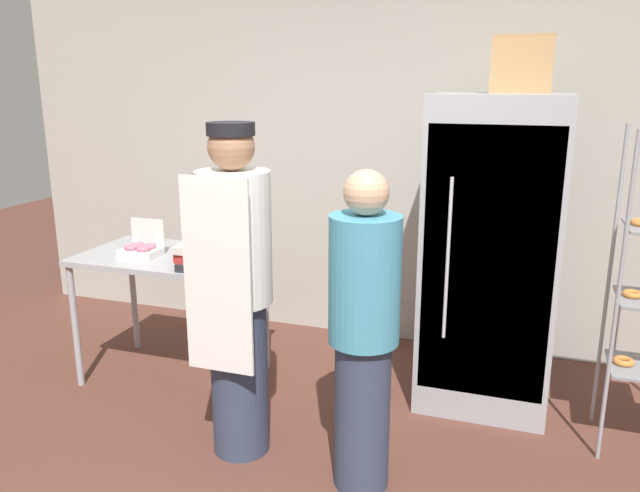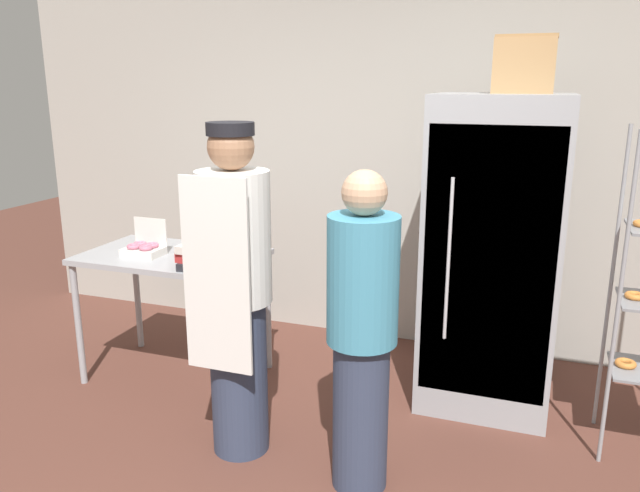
{
  "view_description": "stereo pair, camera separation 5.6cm",
  "coord_description": "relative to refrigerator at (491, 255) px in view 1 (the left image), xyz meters",
  "views": [
    {
      "loc": [
        0.94,
        -2.3,
        1.96
      ],
      "look_at": [
        -0.1,
        0.76,
        1.11
      ],
      "focal_mm": 35.0,
      "sensor_mm": 36.0,
      "label": 1
    },
    {
      "loc": [
        0.99,
        -2.28,
        1.96
      ],
      "look_at": [
        -0.1,
        0.76,
        1.11
      ],
      "focal_mm": 35.0,
      "sensor_mm": 36.0,
      "label": 2
    }
  ],
  "objects": [
    {
      "name": "cardboard_storage_box",
      "position": [
        0.09,
        0.08,
        1.1
      ],
      "size": [
        0.34,
        0.32,
        0.32
      ],
      "color": "#A87F51",
      "rests_on": "refrigerator"
    },
    {
      "name": "back_wall",
      "position": [
        -0.75,
        0.83,
        0.4
      ],
      "size": [
        6.4,
        0.12,
        2.71
      ],
      "primitive_type": "cube",
      "color": "#ADA89E",
      "rests_on": "ground_plane"
    },
    {
      "name": "donut_box",
      "position": [
        -2.16,
        -0.45,
        -0.04
      ],
      "size": [
        0.25,
        0.19,
        0.23
      ],
      "color": "silver",
      "rests_on": "prep_counter"
    },
    {
      "name": "blender_pitcher",
      "position": [
        -1.8,
        -0.24,
        0.04
      ],
      "size": [
        0.13,
        0.13,
        0.27
      ],
      "color": "black",
      "rests_on": "prep_counter"
    },
    {
      "name": "binder_stack",
      "position": [
        -1.63,
        -0.57,
        -0.01
      ],
      "size": [
        0.31,
        0.26,
        0.15
      ],
      "color": "#232328",
      "rests_on": "prep_counter"
    },
    {
      "name": "refrigerator",
      "position": [
        0.0,
        0.0,
        0.0
      ],
      "size": [
        0.77,
        0.72,
        1.9
      ],
      "color": "#9EA0A5",
      "rests_on": "ground_plane"
    },
    {
      "name": "person_baker",
      "position": [
        -1.2,
        -1.02,
        -0.03
      ],
      "size": [
        0.38,
        0.39,
        1.77
      ],
      "color": "#333D56",
      "rests_on": "ground_plane"
    },
    {
      "name": "person_customer",
      "position": [
        -0.5,
        -1.1,
        -0.14
      ],
      "size": [
        0.34,
        0.34,
        1.59
      ],
      "color": "#333D56",
      "rests_on": "ground_plane"
    },
    {
      "name": "prep_counter",
      "position": [
        -2.01,
        -0.36,
        -0.18
      ],
      "size": [
        1.15,
        0.72,
        0.87
      ],
      "color": "#9EA0A5",
      "rests_on": "ground_plane"
    }
  ]
}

